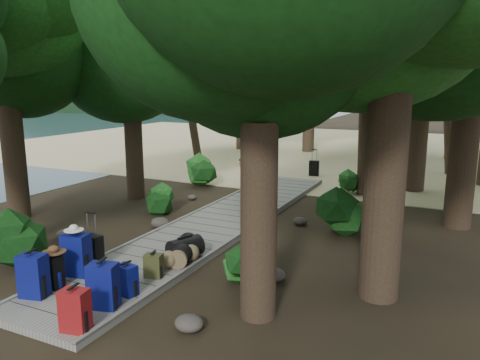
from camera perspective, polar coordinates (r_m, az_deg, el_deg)
The scene contains 49 objects.
ground at distance 11.28m, azimuth -4.89°, elevation -6.79°, with size 120.00×120.00×0.00m, color #2F2517.
sand_beach at distance 26.03m, azimuth 13.27°, elevation 3.55°, with size 40.00×22.00×0.02m, color #C2B483.
water_bay at distance 50.85m, azimuth -22.10°, elevation 6.86°, with size 50.00×60.00×0.02m, color #243E4C.
distant_hill at distance 73.15m, azimuth -12.99°, elevation 8.64°, with size 32.00×16.00×12.00m, color black.
boardwalk at distance 12.09m, azimuth -2.49°, elevation -5.18°, with size 2.00×12.00×0.12m, color gray.
backpack_left_a at distance 8.51m, azimuth -23.92°, elevation -10.38°, with size 0.43×0.30×0.80m, color navy, non-canonical shape.
backpack_left_b at distance 8.79m, azimuth -21.96°, elevation -10.09°, with size 0.34×0.25×0.64m, color black, non-canonical shape.
backpack_left_c at distance 9.13m, azimuth -19.32°, elevation -8.32°, with size 0.46×0.33×0.86m, color navy, non-canonical shape.
backpack_right_a at distance 7.23m, azimuth -19.49°, elevation -14.52°, with size 0.38×0.27×0.68m, color maroon, non-canonical shape.
backpack_right_b at distance 7.76m, azimuth -16.35°, elevation -12.00°, with size 0.44×0.31×0.79m, color navy, non-canonical shape.
backpack_right_c at distance 8.13m, azimuth -13.65°, elevation -11.58°, with size 0.33×0.24×0.57m, color navy, non-canonical shape.
backpack_right_d at distance 8.74m, azimuth -10.49°, elevation -10.08°, with size 0.31×0.23×0.48m, color #3A3F1D, non-canonical shape.
duffel_right_khaki at distance 9.24m, azimuth -7.33°, elevation -9.17°, with size 0.35×0.52×0.35m, color brown, non-canonical shape.
duffel_right_black at distance 9.54m, azimuth -6.70°, elevation -8.22°, with size 0.43×0.68×0.43m, color black, non-canonical shape.
suitcase_on_boardwalk at distance 9.51m, azimuth -17.47°, elevation -8.18°, with size 0.40×0.22×0.61m, color black, non-canonical shape.
lone_suitcase_on_sand at distance 18.50m, azimuth 9.01°, elevation 1.43°, with size 0.37×0.21×0.59m, color black, non-canonical shape.
hat_brown at distance 8.63m, azimuth -21.78°, elevation -7.79°, with size 0.40×0.40×0.12m, color #51351E, non-canonical shape.
hat_white at distance 8.95m, azimuth -19.63°, elevation -5.45°, with size 0.35×0.35×0.12m, color silver, non-canonical shape.
kayak at distance 20.77m, azimuth 0.44°, elevation 2.32°, with size 0.69×3.13×0.31m, color red.
sun_lounger at distance 19.08m, azimuth 19.47°, elevation 1.28°, with size 0.63×1.96×0.63m, color silver, non-canonical shape.
tree_right_a at distance 6.77m, azimuth 2.48°, elevation 15.22°, with size 4.79×4.79×7.98m, color black, non-canonical shape.
tree_right_b at distance 7.88m, azimuth 18.53°, elevation 19.81°, with size 5.33×5.33×9.52m, color black, non-canonical shape.
tree_right_c at distance 11.04m, azimuth 18.56°, elevation 17.80°, with size 5.61×5.61×9.71m, color black, non-canonical shape.
tree_right_d at distance 12.71m, azimuth 26.78°, elevation 16.07°, with size 5.24×5.24×9.61m, color black, non-canonical shape.
tree_right_e at distance 16.60m, azimuth 21.57°, elevation 15.87°, with size 5.56×5.56×10.00m, color black, non-canonical shape.
tree_left_b at distance 13.66m, azimuth -26.79°, elevation 13.09°, with size 4.65×4.65×8.38m, color black, non-canonical shape.
tree_left_c at distance 14.85m, azimuth -13.22°, elevation 12.77°, with size 4.51×4.51×7.84m, color black, non-canonical shape.
tree_back_a at distance 24.87m, azimuth 8.57°, elevation 13.40°, with size 5.03×5.03×8.71m, color black, non-canonical shape.
tree_back_b at distance 25.80m, azimuth 19.01°, elevation 13.48°, with size 5.19×5.19×9.28m, color black, non-canonical shape.
tree_back_c at distance 24.48m, azimuth 25.12°, elevation 12.31°, with size 4.75×4.75×8.56m, color black, non-canonical shape.
tree_back_d at distance 25.57m, azimuth 0.11°, elevation 12.06°, with size 4.46×4.46×7.44m, color black, non-canonical shape.
palm_right_a at distance 15.57m, azimuth 16.15°, elevation 12.79°, with size 4.67×4.67×7.97m, color #153F11, non-canonical shape.
palm_right_b at distance 20.41m, azimuth 24.94°, elevation 11.29°, with size 3.93×3.93×7.59m, color #153F11, non-canonical shape.
palm_right_c at distance 22.01m, azimuth 17.32°, elevation 10.52°, with size 4.16×4.16×6.62m, color #153F11, non-canonical shape.
palm_left_a at distance 18.79m, azimuth -5.79°, elevation 11.33°, with size 4.35×4.35×6.92m, color #153F11, non-canonical shape.
rock_left_a at distance 9.48m, azimuth -24.30°, elevation -10.74°, with size 0.43×0.39×0.24m, color #4C473F, non-canonical shape.
rock_left_b at distance 11.75m, azimuth -20.58°, elevation -6.20°, with size 0.40×0.36×0.22m, color #4C473F, non-canonical shape.
rock_left_c at distance 11.98m, azimuth -9.71°, elevation -5.15°, with size 0.48×0.43×0.26m, color #4C473F, non-canonical shape.
rock_left_d at distance 14.68m, azimuth -5.87°, elevation -2.10°, with size 0.29×0.26×0.16m, color #4C473F, non-canonical shape.
rock_right_a at distance 7.22m, azimuth -6.24°, elevation -16.96°, with size 0.43×0.39×0.24m, color #4C473F, non-canonical shape.
rock_right_b at distance 8.80m, azimuth 4.16°, elevation -11.41°, with size 0.44×0.39×0.24m, color #4C473F, non-canonical shape.
rock_right_c at distance 12.16m, azimuth 7.34°, elevation -4.98°, with size 0.36×0.33×0.20m, color #4C473F, non-canonical shape.
rock_right_d at distance 13.90m, azimuth 12.67°, elevation -2.90°, with size 0.48×0.43×0.26m, color #4C473F, non-canonical shape.
shrub_left_a at distance 10.37m, azimuth -25.59°, elevation -6.39°, with size 1.24×1.24×1.11m, color #144417, non-canonical shape.
shrub_left_b at distance 13.42m, azimuth -10.07°, elevation -2.23°, with size 0.84×0.84×0.76m, color #144417, non-canonical shape.
shrub_left_c at distance 16.62m, azimuth -4.67°, elevation 1.04°, with size 1.12×1.12×1.01m, color #144417, non-canonical shape.
shrub_right_a at distance 8.45m, azimuth 0.90°, elevation -10.39°, with size 0.88×0.88×0.79m, color #144417, non-canonical shape.
shrub_right_b at distance 11.45m, azimuth 11.77°, elevation -3.59°, with size 1.33×1.33×1.20m, color #144417, non-canonical shape.
shrub_right_c at distance 15.84m, azimuth 13.16°, elevation -0.33°, with size 0.78×0.78×0.70m, color #144417, non-canonical shape.
Camera 1 is at (5.47, -9.19, 3.58)m, focal length 35.00 mm.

